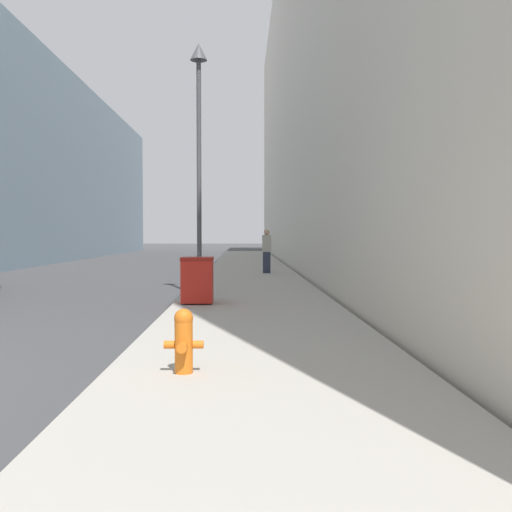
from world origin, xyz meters
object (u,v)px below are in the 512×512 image
at_px(trash_bin, 197,280).
at_px(lamppost, 199,127).
at_px(fire_hydrant, 184,339).
at_px(pedestrian_on_sidewalk, 267,251).

bearing_deg(trash_bin, lamppost, 93.40).
height_order(fire_hydrant, lamppost, lamppost).
relative_size(trash_bin, pedestrian_on_sidewalk, 0.59).
xyz_separation_m(fire_hydrant, lamppost, (-0.53, 9.19, 4.09)).
distance_m(lamppost, pedestrian_on_sidewalk, 8.50).
xyz_separation_m(fire_hydrant, pedestrian_on_sidewalk, (1.61, 16.59, 0.51)).
xyz_separation_m(trash_bin, lamppost, (-0.16, 2.71, 3.93)).
bearing_deg(fire_hydrant, trash_bin, 93.26).
relative_size(fire_hydrant, trash_bin, 0.69).
distance_m(fire_hydrant, trash_bin, 6.50).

